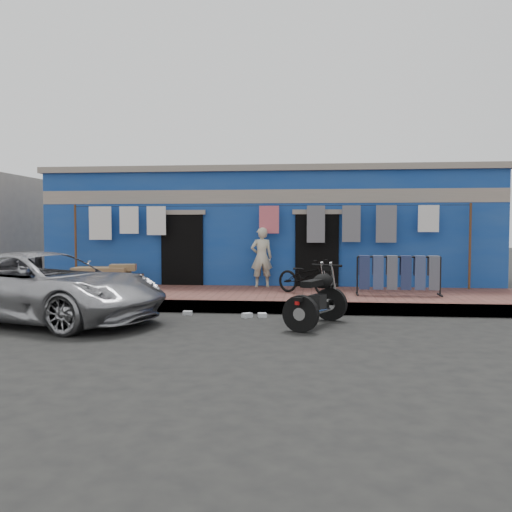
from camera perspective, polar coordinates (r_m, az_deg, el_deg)
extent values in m
plane|color=black|center=(9.61, -1.26, -7.49)|extent=(80.00, 80.00, 0.00)
cube|color=brown|center=(12.53, 0.48, -4.45)|extent=(28.00, 3.00, 0.25)
cube|color=gray|center=(11.11, -0.24, -5.41)|extent=(28.00, 0.10, 0.25)
cube|color=navy|center=(16.42, 1.83, 2.48)|extent=(12.00, 5.00, 3.20)
cube|color=#9E9384|center=(14.01, 1.10, 6.28)|extent=(12.00, 0.14, 0.35)
cube|color=#9E9384|center=(16.49, 1.84, 8.33)|extent=(12.20, 5.20, 0.16)
cube|color=black|center=(14.28, -7.76, 0.17)|extent=(1.10, 0.10, 2.10)
cube|color=black|center=(13.87, 6.43, 0.09)|extent=(1.10, 0.10, 2.10)
cylinder|color=brown|center=(14.97, -18.45, 1.13)|extent=(0.06, 0.06, 2.10)
cylinder|color=brown|center=(14.15, 21.60, 0.97)|extent=(0.06, 0.06, 2.10)
cylinder|color=black|center=(13.68, 0.99, 5.31)|extent=(10.00, 0.01, 0.01)
cube|color=silver|center=(14.70, -16.08, 3.34)|extent=(0.60, 0.02, 0.87)
cube|color=silver|center=(14.42, -13.22, 3.71)|extent=(0.50, 0.02, 0.71)
cube|color=silver|center=(14.20, -10.45, 3.68)|extent=(0.50, 0.02, 0.74)
cube|color=#C75864|center=(13.67, 1.38, 3.85)|extent=(0.50, 0.02, 0.70)
cube|color=slate|center=(13.62, 6.32, 3.35)|extent=(0.45, 0.02, 0.92)
cube|color=slate|center=(13.65, 10.01, 3.36)|extent=(0.45, 0.02, 0.91)
cube|color=slate|center=(13.74, 13.55, 3.30)|extent=(0.50, 0.02, 0.92)
cube|color=silver|center=(13.91, 17.71, 3.77)|extent=(0.50, 0.02, 0.66)
imported|color=#ABAAAF|center=(10.82, -21.43, -2.93)|extent=(5.17, 3.39, 1.34)
imported|color=beige|center=(13.65, 0.59, -0.13)|extent=(0.61, 0.48, 1.51)
imported|color=black|center=(12.29, 5.25, -1.74)|extent=(1.53, 1.30, 0.97)
cube|color=silver|center=(10.99, -7.21, -5.97)|extent=(0.18, 0.14, 0.08)
cube|color=silver|center=(10.59, -0.94, -6.26)|extent=(0.23, 0.22, 0.09)
cube|color=silver|center=(10.63, 0.66, -6.25)|extent=(0.20, 0.23, 0.08)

